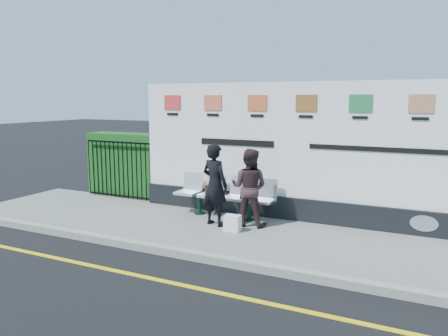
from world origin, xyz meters
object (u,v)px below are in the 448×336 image
object	(u,v)px
billboard	(305,162)
bench	(223,206)
woman_left	(215,185)
woman_right	(249,187)

from	to	relation	value
billboard	bench	world-z (taller)	billboard
bench	woman_left	size ratio (longest dim) A/B	1.36
woman_left	billboard	bearing A→B (deg)	-128.63
bench	woman_right	world-z (taller)	woman_right
billboard	woman_right	distance (m)	1.38
bench	woman_left	xyz separation A→B (m)	(0.11, -0.64, 0.61)
billboard	woman_left	xyz separation A→B (m)	(-1.60, -1.17, -0.43)
billboard	woman_left	distance (m)	2.03
woman_left	bench	bearing A→B (deg)	-65.18
bench	woman_left	distance (m)	0.89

